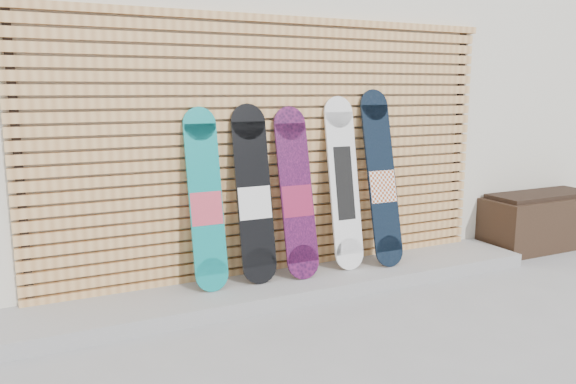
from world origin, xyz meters
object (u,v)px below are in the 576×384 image
Objects in this scene: snowboard_2 at (296,194)px; snowboard_3 at (344,183)px; snowboard_0 at (206,201)px; snowboard_4 at (382,179)px; snowboard_1 at (254,195)px; planter_box at (540,221)px.

snowboard_3 is at bearing 2.99° from snowboard_2.
snowboard_4 is at bearing -1.66° from snowboard_0.
snowboard_1 is 0.86m from snowboard_3.
snowboard_4 reaches higher than snowboard_1.
snowboard_2 is at bearing -177.01° from snowboard_3.
snowboard_1 is 0.93× the size of snowboard_4.
snowboard_0 is 1.64m from snowboard_4.
snowboard_0 is at bearing 179.21° from planter_box.
snowboard_4 is at bearing 179.89° from planter_box.
snowboard_3 is at bearing 178.85° from planter_box.
snowboard_2 is 0.48m from snowboard_3.
snowboard_0 is (-3.72, 0.05, 0.53)m from planter_box.
snowboard_2 is at bearing 178.63° from snowboard_4.
snowboard_1 reaches higher than snowboard_2.
planter_box is 0.88× the size of snowboard_3.
snowboard_1 is 1.02× the size of snowboard_2.
snowboard_1 is 0.38m from snowboard_2.
snowboard_1 is at bearing -0.07° from snowboard_0.
snowboard_4 is (0.37, -0.05, 0.02)m from snowboard_3.
snowboard_3 is (0.48, 0.03, 0.05)m from snowboard_2.
planter_box is at bearing -0.11° from snowboard_4.
snowboard_0 is at bearing 178.34° from snowboard_4.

